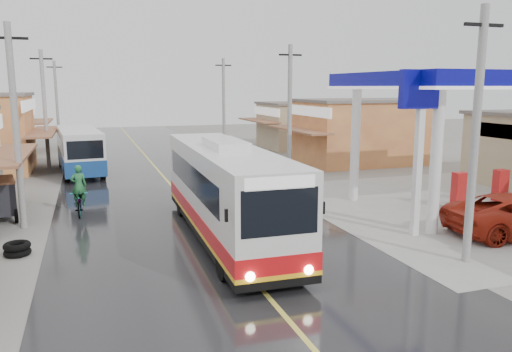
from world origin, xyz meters
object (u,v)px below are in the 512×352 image
at_px(tyre_stack, 17,249).
at_px(second_bus, 79,150).
at_px(cyclist, 80,198).
at_px(coach_bus, 225,191).

bearing_deg(tyre_stack, second_bus, 83.49).
xyz_separation_m(cyclist, tyre_stack, (-1.96, -5.05, -0.52)).
bearing_deg(second_bus, cyclist, -94.83).
relative_size(coach_bus, second_bus, 1.34).
relative_size(cyclist, tyre_stack, 2.56).
bearing_deg(second_bus, tyre_stack, -101.74).
height_order(second_bus, cyclist, second_bus).
bearing_deg(tyre_stack, coach_bus, -1.91).
bearing_deg(coach_bus, tyre_stack, 179.25).
distance_m(second_bus, cyclist, 11.44).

